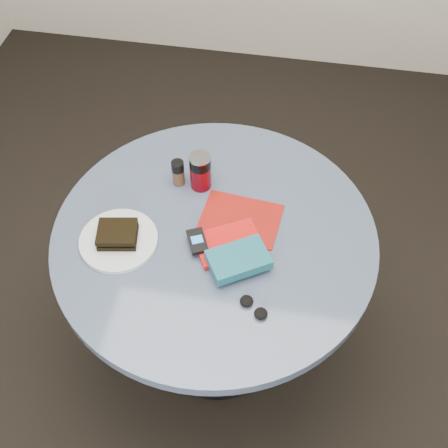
% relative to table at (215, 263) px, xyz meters
% --- Properties ---
extents(ground, '(4.00, 4.00, 0.00)m').
position_rel_table_xyz_m(ground, '(0.00, 0.00, -0.59)').
color(ground, black).
rests_on(ground, ground).
extents(table, '(1.00, 1.00, 0.75)m').
position_rel_table_xyz_m(table, '(0.00, 0.00, 0.00)').
color(table, black).
rests_on(table, ground).
extents(plate, '(0.29, 0.29, 0.02)m').
position_rel_table_xyz_m(plate, '(-0.28, -0.08, 0.17)').
color(plate, silver).
rests_on(plate, table).
extents(sandwich, '(0.13, 0.12, 0.04)m').
position_rel_table_xyz_m(sandwich, '(-0.28, -0.08, 0.20)').
color(sandwich, black).
rests_on(sandwich, plate).
extents(soda_can, '(0.08, 0.08, 0.13)m').
position_rel_table_xyz_m(soda_can, '(-0.08, 0.19, 0.23)').
color(soda_can, '#65050E').
rests_on(soda_can, table).
extents(pepper_grinder, '(0.05, 0.05, 0.09)m').
position_rel_table_xyz_m(pepper_grinder, '(-0.15, 0.18, 0.21)').
color(pepper_grinder, '#4D3221').
rests_on(pepper_grinder, table).
extents(magazine, '(0.26, 0.21, 0.00)m').
position_rel_table_xyz_m(magazine, '(0.07, 0.07, 0.17)').
color(magazine, maroon).
rests_on(magazine, table).
extents(red_book, '(0.23, 0.21, 0.02)m').
position_rel_table_xyz_m(red_book, '(0.05, -0.04, 0.18)').
color(red_book, red).
rests_on(red_book, magazine).
extents(novel, '(0.20, 0.18, 0.03)m').
position_rel_table_xyz_m(novel, '(0.09, -0.11, 0.20)').
color(novel, '#155263').
rests_on(novel, red_book).
extents(mp3_player, '(0.08, 0.10, 0.02)m').
position_rel_table_xyz_m(mp3_player, '(-0.04, -0.06, 0.19)').
color(mp3_player, black).
rests_on(mp3_player, red_book).
extents(headphones, '(0.10, 0.09, 0.02)m').
position_rel_table_xyz_m(headphones, '(0.16, -0.24, 0.17)').
color(headphones, black).
rests_on(headphones, table).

